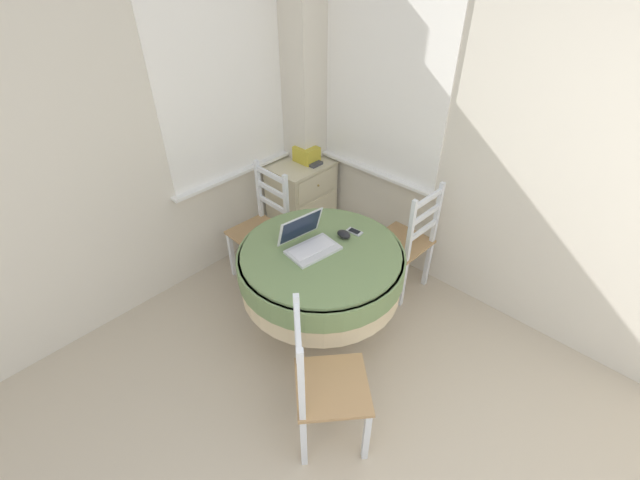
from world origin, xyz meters
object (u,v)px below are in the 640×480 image
(computer_mouse, at_px, (344,234))
(book_on_cabinet, at_px, (310,162))
(dining_chair_near_back_window, at_px, (262,229))
(laptop, at_px, (309,242))
(dining_chair_camera_near, at_px, (324,385))
(storage_box, at_px, (307,154))
(corner_cabinet, at_px, (302,200))
(cell_phone, at_px, (354,232))
(dining_chair_near_right_window, at_px, (406,243))
(round_dining_table, at_px, (321,268))

(computer_mouse, xyz_separation_m, book_on_cabinet, (0.63, 0.93, -0.00))
(dining_chair_near_back_window, height_order, book_on_cabinet, dining_chair_near_back_window)
(laptop, bearing_deg, dining_chair_camera_near, -130.39)
(dining_chair_camera_near, distance_m, storage_box, 2.11)
(dining_chair_near_back_window, relative_size, corner_cabinet, 1.28)
(cell_phone, height_order, storage_box, storage_box)
(laptop, distance_m, dining_chair_near_right_window, 0.91)
(storage_box, xyz_separation_m, book_on_cabinet, (-0.01, -0.05, -0.05))
(dining_chair_near_right_window, bearing_deg, corner_cabinet, 90.47)
(corner_cabinet, bearing_deg, round_dining_table, -128.72)
(cell_phone, bearing_deg, dining_chair_near_back_window, 100.87)
(computer_mouse, distance_m, storage_box, 1.16)
(round_dining_table, bearing_deg, dining_chair_near_right_window, -11.40)
(round_dining_table, relative_size, computer_mouse, 10.68)
(laptop, height_order, dining_chair_near_back_window, dining_chair_near_back_window)
(computer_mouse, bearing_deg, book_on_cabinet, 55.84)
(computer_mouse, xyz_separation_m, cell_phone, (0.10, -0.01, -0.02))
(cell_phone, distance_m, book_on_cabinet, 1.08)
(cell_phone, distance_m, dining_chair_camera_near, 1.07)
(dining_chair_camera_near, xyz_separation_m, storage_box, (1.42, 1.52, 0.36))
(computer_mouse, relative_size, book_on_cabinet, 0.51)
(computer_mouse, distance_m, dining_chair_near_right_window, 0.67)
(dining_chair_camera_near, bearing_deg, book_on_cabinet, 46.20)
(cell_phone, distance_m, dining_chair_near_right_window, 0.57)
(dining_chair_near_right_window, xyz_separation_m, storage_box, (0.06, 1.12, 0.36))
(dining_chair_near_back_window, xyz_separation_m, storage_box, (0.69, 0.18, 0.36))
(dining_chair_near_right_window, distance_m, dining_chair_camera_near, 1.41)
(computer_mouse, distance_m, dining_chair_near_back_window, 0.85)
(round_dining_table, height_order, book_on_cabinet, book_on_cabinet)
(round_dining_table, height_order, dining_chair_camera_near, dining_chair_camera_near)
(cell_phone, distance_m, dining_chair_near_back_window, 0.87)
(dining_chair_near_back_window, height_order, storage_box, dining_chair_near_back_window)
(dining_chair_near_back_window, distance_m, book_on_cabinet, 0.76)
(laptop, xyz_separation_m, computer_mouse, (0.24, -0.09, -0.02))
(cell_phone, bearing_deg, book_on_cabinet, 60.49)
(round_dining_table, distance_m, corner_cabinet, 1.26)
(computer_mouse, height_order, corner_cabinet, computer_mouse)
(laptop, height_order, book_on_cabinet, laptop)
(round_dining_table, relative_size, book_on_cabinet, 5.48)
(cell_phone, distance_m, storage_box, 1.13)
(dining_chair_near_right_window, bearing_deg, storage_box, 87.02)
(dining_chair_near_back_window, relative_size, storage_box, 4.95)
(computer_mouse, bearing_deg, dining_chair_camera_near, -145.13)
(cell_phone, relative_size, storage_box, 0.59)
(cell_phone, bearing_deg, computer_mouse, 172.36)
(computer_mouse, relative_size, storage_box, 0.53)
(dining_chair_near_right_window, distance_m, corner_cabinet, 1.13)
(corner_cabinet, bearing_deg, dining_chair_near_right_window, -89.53)
(dining_chair_camera_near, bearing_deg, corner_cabinet, 48.50)
(computer_mouse, distance_m, book_on_cabinet, 1.12)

